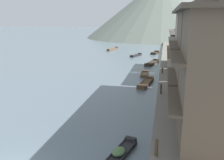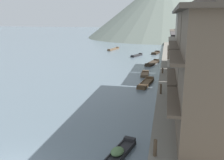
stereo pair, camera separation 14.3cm
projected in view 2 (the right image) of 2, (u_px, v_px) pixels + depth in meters
The scene contains 18 objects.
riverbank_right at pixel (221, 70), 38.27m from camera, with size 18.00×110.00×0.76m, color #6B665B.
boat_moored_nearest at pixel (113, 49), 64.96m from camera, with size 2.02×5.76×0.54m.
boat_moored_second at pixel (156, 53), 57.91m from camera, with size 1.88×3.85×0.54m.
boat_moored_third at pixel (117, 155), 14.98m from camera, with size 1.80×4.30×0.65m.
boat_moored_far at pixel (145, 74), 36.59m from camera, with size 1.11×3.50×0.39m.
boat_midriver_drifting at pixel (137, 55), 54.37m from camera, with size 2.19×4.23×0.46m.
boat_midriver_upstream at pixel (146, 83), 31.44m from camera, with size 1.81×5.20×0.51m.
boat_upstream_distant at pixel (152, 63), 45.30m from camera, with size 2.39×5.76×0.51m.
house_waterfront_second at pixel (212, 58), 20.05m from camera, with size 6.55×7.02×8.74m.
house_waterfront_tall at pixel (199, 48), 25.76m from camera, with size 5.97×5.86×8.74m.
house_waterfront_narrow at pixel (194, 52), 32.67m from camera, with size 6.45×7.64×6.14m.
house_waterfront_far at pixel (187, 46), 40.09m from camera, with size 5.82×6.94×6.14m.
mooring_post_dock_near at pixel (155, 148), 13.76m from camera, with size 0.20×0.20×0.97m, color #473828.
mooring_post_dock_mid at pixel (161, 89), 25.02m from camera, with size 0.20×0.20×1.00m, color #473828.
mooring_post_dock_far at pixel (163, 71), 34.26m from camera, with size 0.20×0.20×0.75m, color #473828.
hill_far_west at pixel (164, 7), 103.25m from camera, with size 62.88×62.88×24.55m, color slate.
hill_far_centre at pixel (180, 12), 113.27m from camera, with size 54.24×54.24×20.96m, color #5B6B5B.
hill_far_east at pixel (182, 14), 126.57m from camera, with size 56.23×56.23×19.87m, color #5B6B5B.
Camera 2 is at (8.12, -10.15, 8.17)m, focal length 40.47 mm.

